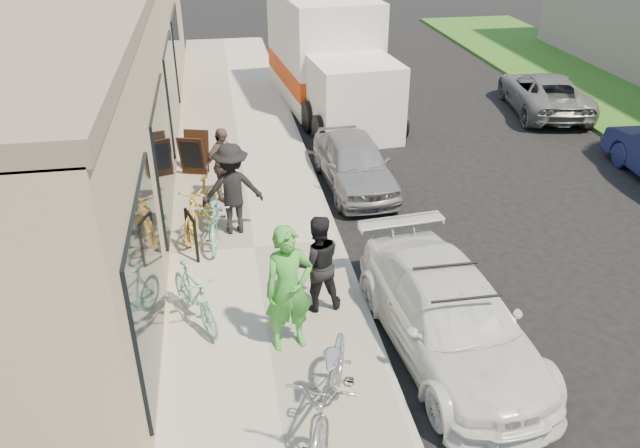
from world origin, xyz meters
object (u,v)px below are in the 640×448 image
moving_truck (328,60)px  far_car_gray (544,92)px  cruiser_bike_a (195,296)px  cruiser_bike_c (201,207)px  bike_rack (191,230)px  sedan_silver (354,162)px  man_standing (317,263)px  sedan_white (450,317)px  bystander_a (232,189)px  cruiser_bike_b (215,217)px  woman_rider (289,289)px  sandwich_board (194,154)px  tandem_bike (330,390)px  bystander_b (223,165)px

moving_truck → far_car_gray: size_ratio=1.62×
cruiser_bike_a → cruiser_bike_c: size_ratio=0.90×
bike_rack → sedan_silver: 4.31m
moving_truck → man_standing: 10.16m
sedan_white → bystander_a: bearing=121.5°
sedan_silver → cruiser_bike_b: size_ratio=1.99×
moving_truck → cruiser_bike_a: 10.75m
cruiser_bike_b → cruiser_bike_c: (-0.24, 0.33, 0.06)m
man_standing → bystander_a: bystander_a is taller
sedan_silver → cruiser_bike_c: (-3.29, -1.74, 0.08)m
sedan_white → bystander_a: bystander_a is taller
sedan_white → cruiser_bike_a: sedan_white is taller
cruiser_bike_b → woman_rider: bearing=-70.3°
woman_rider → cruiser_bike_a: bearing=138.6°
sedan_silver → cruiser_bike_a: (-3.39, -4.49, 0.03)m
bike_rack → sandwich_board: sandwich_board is taller
far_car_gray → tandem_bike: (-8.29, -10.90, 0.16)m
bystander_a → far_car_gray: bearing=-151.7°
sedan_silver → cruiser_bike_a: bearing=-129.4°
man_standing → bystander_b: man_standing is taller
sedan_silver → woman_rider: (-2.08, -5.25, 0.52)m
sedan_silver → bystander_a: (-2.69, -1.82, 0.44)m
cruiser_bike_a → moving_truck: bearing=44.9°
cruiser_bike_c → tandem_bike: bearing=-52.7°
sedan_white → moving_truck: 11.15m
bike_rack → man_standing: (1.90, -1.85, 0.29)m
sandwich_board → sedan_white: bearing=-44.5°
sedan_white → bystander_b: bystander_b is taller
bike_rack → cruiser_bike_a: bearing=-88.1°
woman_rider → far_car_gray: bearing=35.9°
cruiser_bike_a → far_car_gray: bearing=16.6°
far_car_gray → bystander_b: bystander_b is taller
cruiser_bike_c → man_standing: bearing=-36.1°
moving_truck → cruiser_bike_c: bearing=-122.5°
sedan_silver → bystander_a: 3.28m
woman_rider → cruiser_bike_b: size_ratio=1.11×
sandwich_board → woman_rider: bearing=-60.8°
bike_rack → cruiser_bike_b: (0.41, 0.50, -0.05)m
bike_rack → bystander_b: bearing=73.5°
sandwich_board → cruiser_bike_c: (0.14, -2.70, 0.03)m
cruiser_bike_a → bystander_a: bystander_a is taller
tandem_bike → cruiser_bike_a: bearing=143.8°
sedan_silver → bystander_b: size_ratio=2.19×
bike_rack → sedan_white: sedan_white is taller
far_car_gray → woman_rider: 12.66m
cruiser_bike_a → sedan_silver: bearing=28.6°
cruiser_bike_b → sandwich_board: bearing=100.0°
bike_rack → far_car_gray: 11.96m
cruiser_bike_c → woman_rider: bearing=-50.0°
sedan_white → bystander_b: size_ratio=2.76×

